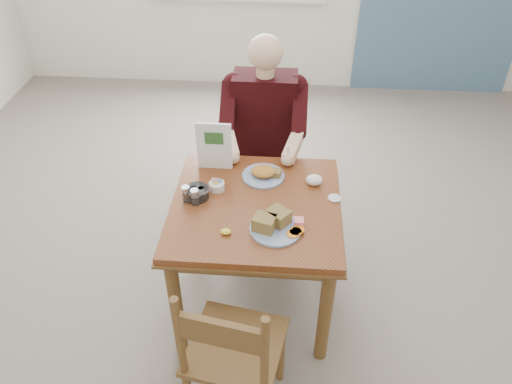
# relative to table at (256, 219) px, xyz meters

# --- Properties ---
(floor) EXTENTS (6.00, 6.00, 0.00)m
(floor) POSITION_rel_table_xyz_m (0.00, 0.00, -0.64)
(floor) COLOR #6D6358
(floor) RESTS_ON ground
(lemon_wedge) EXTENTS (0.06, 0.05, 0.03)m
(lemon_wedge) POSITION_rel_table_xyz_m (-0.13, -0.25, 0.13)
(lemon_wedge) COLOR yellow
(lemon_wedge) RESTS_ON table
(napkin) EXTENTS (0.10, 0.09, 0.06)m
(napkin) POSITION_rel_table_xyz_m (0.31, 0.20, 0.14)
(napkin) COLOR white
(napkin) RESTS_ON table
(metal_dish) EXTENTS (0.10, 0.10, 0.01)m
(metal_dish) POSITION_rel_table_xyz_m (0.42, 0.07, 0.12)
(metal_dish) COLOR silver
(metal_dish) RESTS_ON table
(table) EXTENTS (0.92, 0.92, 0.75)m
(table) POSITION_rel_table_xyz_m (0.00, 0.00, 0.00)
(table) COLOR brown
(table) RESTS_ON ground
(chair_far) EXTENTS (0.42, 0.42, 0.95)m
(chair_far) POSITION_rel_table_xyz_m (0.00, 0.80, -0.16)
(chair_far) COLOR brown
(chair_far) RESTS_ON ground
(chair_near) EXTENTS (0.49, 0.49, 0.95)m
(chair_near) POSITION_rel_table_xyz_m (-0.05, -0.74, -0.16)
(chair_near) COLOR brown
(chair_near) RESTS_ON ground
(diner) EXTENTS (0.53, 0.56, 1.39)m
(diner) POSITION_rel_table_xyz_m (0.00, 0.71, 0.17)
(diner) COLOR gray
(diner) RESTS_ON chair_far
(near_plate) EXTENTS (0.35, 0.35, 0.09)m
(near_plate) POSITION_rel_table_xyz_m (0.11, -0.19, 0.14)
(near_plate) COLOR white
(near_plate) RESTS_ON table
(far_plate) EXTENTS (0.29, 0.29, 0.07)m
(far_plate) POSITION_rel_table_xyz_m (0.03, 0.24, 0.14)
(far_plate) COLOR white
(far_plate) RESTS_ON table
(caddy) EXTENTS (0.09, 0.09, 0.06)m
(caddy) POSITION_rel_table_xyz_m (-0.22, 0.11, 0.13)
(caddy) COLOR white
(caddy) RESTS_ON table
(shakers) EXTENTS (0.11, 0.08, 0.10)m
(shakers) POSITION_rel_table_xyz_m (-0.34, -0.02, 0.16)
(shakers) COLOR white
(shakers) RESTS_ON table
(creamer) EXTENTS (0.16, 0.16, 0.06)m
(creamer) POSITION_rel_table_xyz_m (-0.32, 0.03, 0.14)
(creamer) COLOR white
(creamer) RESTS_ON table
(menu) EXTENTS (0.20, 0.02, 0.30)m
(menu) POSITION_rel_table_xyz_m (-0.26, 0.32, 0.26)
(menu) COLOR white
(menu) RESTS_ON table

